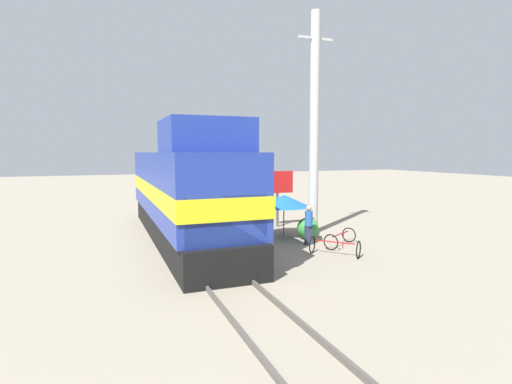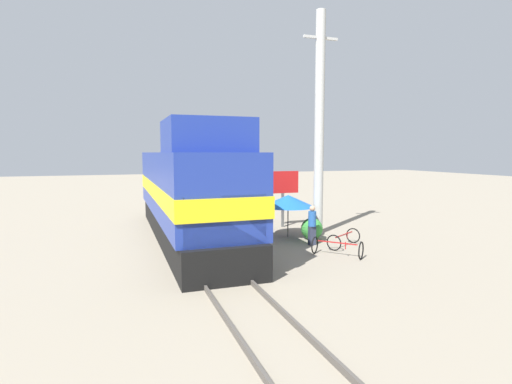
{
  "view_description": "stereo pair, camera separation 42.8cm",
  "coord_description": "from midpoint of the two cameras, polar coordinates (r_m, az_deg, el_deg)",
  "views": [
    {
      "loc": [
        -3.46,
        -16.1,
        4.01
      ],
      "look_at": [
        1.2,
        -4.11,
        2.73
      ],
      "focal_mm": 28.0,
      "sensor_mm": 36.0,
      "label": 1
    },
    {
      "loc": [
        -3.06,
        -16.25,
        4.01
      ],
      "look_at": [
        1.2,
        -4.11,
        2.73
      ],
      "focal_mm": 28.0,
      "sensor_mm": 36.0,
      "label": 2
    }
  ],
  "objects": [
    {
      "name": "rail_near",
      "position": [
        16.84,
        -10.21,
        -7.93
      ],
      "size": [
        0.08,
        30.88,
        0.15
      ],
      "primitive_type": "cube",
      "color": "#4C4742",
      "rests_on": "ground_plane"
    },
    {
      "name": "utility_pole",
      "position": [
        19.88,
        9.66,
        9.62
      ],
      "size": [
        1.8,
        0.47,
        10.72
      ],
      "color": "#B2B2AD",
      "rests_on": "ground_plane"
    },
    {
      "name": "bicycle",
      "position": [
        17.57,
        13.14,
        -6.52
      ],
      "size": [
        1.93,
        1.55,
        0.66
      ],
      "rotation": [
        0.0,
        0.0,
        2.13
      ],
      "color": "black",
      "rests_on": "ground_plane"
    },
    {
      "name": "bicycle_spare",
      "position": [
        15.91,
        12.3,
        -7.74
      ],
      "size": [
        1.77,
        1.86,
        0.68
      ],
      "rotation": [
        0.0,
        0.0,
        0.73
      ],
      "color": "black",
      "rests_on": "ground_plane"
    },
    {
      "name": "rail_far",
      "position": [
        17.11,
        -5.42,
        -7.64
      ],
      "size": [
        0.08,
        30.88,
        0.15
      ],
      "primitive_type": "cube",
      "color": "#4C4742",
      "rests_on": "ground_plane"
    },
    {
      "name": "shrub_cluster",
      "position": [
        18.69,
        8.63,
        -5.21
      ],
      "size": [
        1.0,
        1.0,
        1.0
      ],
      "primitive_type": "sphere",
      "color": "#388C38",
      "rests_on": "ground_plane"
    },
    {
      "name": "vendor_umbrella",
      "position": [
        18.89,
        5.26,
        -1.27
      ],
      "size": [
        2.5,
        2.5,
        2.01
      ],
      "color": "#4C4C4C",
      "rests_on": "ground_plane"
    },
    {
      "name": "ground_plane",
      "position": [
        16.98,
        -7.79,
        -8.03
      ],
      "size": [
        120.0,
        120.0,
        0.0
      ],
      "primitive_type": "plane",
      "color": "gray"
    },
    {
      "name": "person_bystander",
      "position": [
        17.52,
        8.72,
        -4.5
      ],
      "size": [
        0.34,
        0.34,
        1.72
      ],
      "color": "#2D3347",
      "rests_on": "ground_plane"
    },
    {
      "name": "billboard_sign",
      "position": [
        21.42,
        4.43,
        0.87
      ],
      "size": [
        1.79,
        0.12,
        3.01
      ],
      "color": "#595959",
      "rests_on": "ground_plane"
    },
    {
      "name": "locomotive",
      "position": [
        18.3,
        -8.98,
        -0.12
      ],
      "size": [
        3.08,
        14.57,
        5.16
      ],
      "color": "black",
      "rests_on": "ground_plane"
    }
  ]
}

